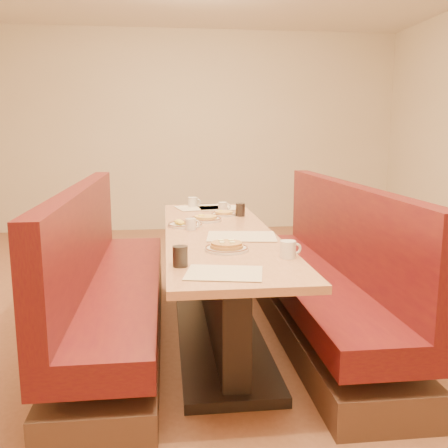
{
  "coord_description": "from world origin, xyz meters",
  "views": [
    {
      "loc": [
        -0.34,
        -3.21,
        1.39
      ],
      "look_at": [
        0.0,
        -0.29,
        0.85
      ],
      "focal_mm": 40.0,
      "sensor_mm": 36.0,
      "label": 1
    }
  ],
  "objects": [
    {
      "name": "room_envelope",
      "position": [
        0.0,
        0.0,
        1.93
      ],
      "size": [
        6.04,
        8.04,
        2.82
      ],
      "color": "beige",
      "rests_on": "ground"
    },
    {
      "name": "placemat_near_right",
      "position": [
        0.12,
        -0.21,
        0.75
      ],
      "size": [
        0.46,
        0.37,
        0.0
      ],
      "primitive_type": "cube",
      "rotation": [
        0.0,
        0.0,
        -0.14
      ],
      "color": "beige",
      "rests_on": "diner_table"
    },
    {
      "name": "booth_left",
      "position": [
        -0.73,
        0.0,
        0.36
      ],
      "size": [
        0.55,
        2.5,
        1.05
      ],
      "color": "#4C3326",
      "rests_on": "ground"
    },
    {
      "name": "booth_right",
      "position": [
        0.73,
        0.0,
        0.36
      ],
      "size": [
        0.55,
        2.5,
        1.05
      ],
      "color": "#4C3326",
      "rests_on": "ground"
    },
    {
      "name": "extra_plate_far",
      "position": [
        -0.06,
        0.39,
        0.77
      ],
      "size": [
        0.24,
        0.24,
        0.05
      ],
      "rotation": [
        0.0,
        0.0,
        0.33
      ],
      "color": "silver",
      "rests_on": "diner_table"
    },
    {
      "name": "placemat_far_right",
      "position": [
        0.12,
        0.99,
        0.75
      ],
      "size": [
        0.38,
        0.3,
        0.0
      ],
      "primitive_type": "cube",
      "rotation": [
        0.0,
        0.0,
        0.07
      ],
      "color": "beige",
      "rests_on": "diner_table"
    },
    {
      "name": "ground",
      "position": [
        0.0,
        0.0,
        0.0
      ],
      "size": [
        8.0,
        8.0,
        0.0
      ],
      "primitive_type": "plane",
      "color": "#9E6647",
      "rests_on": "ground"
    },
    {
      "name": "soda_tumbler_near",
      "position": [
        -0.28,
        -0.86,
        0.8
      ],
      "size": [
        0.07,
        0.07,
        0.1
      ],
      "color": "black",
      "rests_on": "diner_table"
    },
    {
      "name": "coffee_mug_a",
      "position": [
        0.28,
        -0.75,
        0.8
      ],
      "size": [
        0.12,
        0.08,
        0.09
      ],
      "rotation": [
        0.0,
        0.0,
        0.16
      ],
      "color": "silver",
      "rests_on": "diner_table"
    },
    {
      "name": "coffee_mug_c",
      "position": [
        0.12,
        0.81,
        0.79
      ],
      "size": [
        0.1,
        0.07,
        0.08
      ],
      "rotation": [
        0.0,
        0.0,
        -0.0
      ],
      "color": "silver",
      "rests_on": "diner_table"
    },
    {
      "name": "eggs_plate",
      "position": [
        -0.22,
        0.2,
        0.76
      ],
      "size": [
        0.24,
        0.24,
        0.05
      ],
      "rotation": [
        0.0,
        0.0,
        -0.3
      ],
      "color": "silver",
      "rests_on": "diner_table"
    },
    {
      "name": "diner_table",
      "position": [
        0.0,
        0.0,
        0.37
      ],
      "size": [
        0.7,
        2.5,
        0.75
      ],
      "color": "black",
      "rests_on": "ground"
    },
    {
      "name": "soda_tumbler_mid",
      "position": [
        0.23,
        0.58,
        0.8
      ],
      "size": [
        0.07,
        0.07,
        0.1
      ],
      "color": "black",
      "rests_on": "diner_table"
    },
    {
      "name": "placemat_far_left",
      "position": [
        -0.04,
        1.03,
        0.75
      ],
      "size": [
        0.48,
        0.4,
        0.0
      ],
      "primitive_type": "cube",
      "rotation": [
        0.0,
        0.0,
        0.22
      ],
      "color": "beige",
      "rests_on": "diner_table"
    },
    {
      "name": "coffee_mug_b",
      "position": [
        -0.18,
        0.06,
        0.79
      ],
      "size": [
        0.1,
        0.07,
        0.08
      ],
      "rotation": [
        0.0,
        0.0,
        0.28
      ],
      "color": "silver",
      "rests_on": "diner_table"
    },
    {
      "name": "placemat_near_left",
      "position": [
        -0.08,
        -1.01,
        0.75
      ],
      "size": [
        0.39,
        0.33,
        0.0
      ],
      "primitive_type": "cube",
      "rotation": [
        0.0,
        0.0,
        -0.2
      ],
      "color": "beige",
      "rests_on": "diner_table"
    },
    {
      "name": "extra_plate_mid",
      "position": [
        0.11,
        0.63,
        0.76
      ],
      "size": [
        0.2,
        0.2,
        0.04
      ],
      "rotation": [
        0.0,
        0.0,
        0.16
      ],
      "color": "silver",
      "rests_on": "diner_table"
    },
    {
      "name": "pancake_plate",
      "position": [
        -0.02,
        -0.56,
        0.77
      ],
      "size": [
        0.24,
        0.24,
        0.05
      ],
      "rotation": [
        0.0,
        0.0,
        0.34
      ],
      "color": "silver",
      "rests_on": "diner_table"
    },
    {
      "name": "coffee_mug_d",
      "position": [
        -0.11,
        1.1,
        0.79
      ],
      "size": [
        0.11,
        0.08,
        0.09
      ],
      "rotation": [
        0.0,
        0.0,
        -0.18
      ],
      "color": "silver",
      "rests_on": "diner_table"
    }
  ]
}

